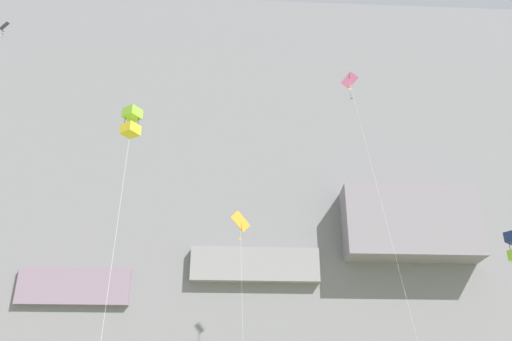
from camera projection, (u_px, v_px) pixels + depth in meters
The scene contains 4 objects.
cliff_face at pixel (252, 217), 77.38m from camera, with size 180.00×24.26×61.69m.
kite_box_near_cliff at pixel (131, 123), 28.84m from camera, with size 1.09×4.14×18.84m.
kite_diamond_high_center at pixel (241, 227), 45.47m from camera, with size 1.70×5.73×20.25m.
kite_diamond_high_left at pixel (353, 95), 53.11m from camera, with size 3.83×6.10×35.78m.
Camera 1 is at (-3.00, -6.62, 3.17)m, focal length 38.18 mm.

